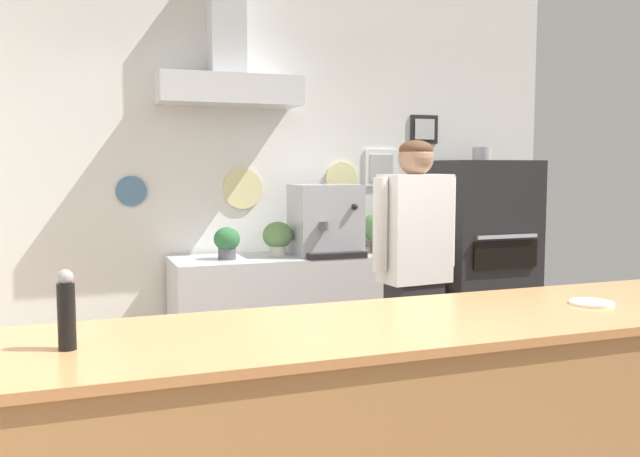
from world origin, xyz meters
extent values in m
cube|color=gray|center=(0.00, 2.58, 1.54)|extent=(5.16, 0.12, 3.08)
cube|color=white|center=(0.00, 2.52, 1.54)|extent=(5.12, 0.01, 3.04)
cylinder|color=teal|center=(-0.77, 2.50, 1.39)|extent=(0.21, 0.02, 0.21)
cylinder|color=beige|center=(0.01, 2.50, 1.39)|extent=(0.30, 0.02, 0.30)
cylinder|color=beige|center=(0.79, 2.50, 1.46)|extent=(0.26, 0.02, 0.26)
cube|color=black|center=(1.50, 2.50, 1.85)|extent=(0.24, 0.02, 0.22)
cube|color=silver|center=(1.50, 2.49, 1.85)|extent=(0.17, 0.01, 0.16)
cube|color=white|center=(1.12, 2.50, 1.54)|extent=(0.27, 0.02, 0.29)
cube|color=#B2B2B2|center=(1.12, 2.49, 1.54)|extent=(0.19, 0.01, 0.21)
cube|color=silver|center=(-0.12, 2.33, 2.07)|extent=(0.97, 0.39, 0.20)
cube|color=silver|center=(-0.12, 2.40, 2.60)|extent=(0.24, 0.24, 0.86)
cube|color=#CF8550|center=(0.00, -0.23, 1.01)|extent=(4.31, 0.73, 0.03)
cube|color=#B7BABF|center=(0.38, 2.18, 0.47)|extent=(1.85, 0.59, 0.93)
cube|color=#929499|center=(0.38, 2.18, 0.17)|extent=(1.76, 0.54, 0.02)
cube|color=#232326|center=(1.75, 2.07, 0.80)|extent=(0.71, 0.63, 1.60)
cube|color=black|center=(1.75, 1.74, 0.93)|extent=(0.53, 0.02, 0.20)
cube|color=#B7BABF|center=(1.75, 1.72, 1.06)|extent=(0.49, 0.02, 0.02)
cylinder|color=#B7BABF|center=(1.75, 2.07, 1.65)|extent=(0.14, 0.14, 0.10)
cube|color=#232328|center=(0.62, 1.01, 0.46)|extent=(0.30, 0.23, 0.91)
cube|color=white|center=(0.62, 1.01, 1.21)|extent=(0.39, 0.26, 0.60)
cylinder|color=white|center=(0.84, 1.03, 1.24)|extent=(0.08, 0.08, 0.51)
cylinder|color=white|center=(0.40, 0.98, 1.24)|extent=(0.08, 0.08, 0.51)
sphere|color=#997056|center=(0.62, 1.01, 1.60)|extent=(0.20, 0.20, 0.20)
ellipsoid|color=#4C331E|center=(0.62, 1.01, 1.64)|extent=(0.19, 0.19, 0.11)
cube|color=#A3A5AD|center=(0.53, 2.16, 1.18)|extent=(0.46, 0.37, 0.50)
cylinder|color=#4C4C51|center=(0.44, 1.95, 1.15)|extent=(0.06, 0.06, 0.06)
cube|color=black|center=(0.53, 1.94, 0.95)|extent=(0.41, 0.10, 0.04)
sphere|color=black|center=(0.67, 1.96, 1.28)|extent=(0.04, 0.04, 0.04)
cylinder|color=#9E563D|center=(0.94, 2.15, 0.98)|extent=(0.13, 0.13, 0.10)
ellipsoid|color=#5B844C|center=(0.94, 2.15, 1.11)|extent=(0.25, 0.25, 0.23)
cylinder|color=#4C4C51|center=(-0.18, 2.15, 0.97)|extent=(0.12, 0.12, 0.08)
ellipsoid|color=#2D6638|center=(-0.18, 2.15, 1.07)|extent=(0.18, 0.18, 0.16)
cylinder|color=beige|center=(0.19, 2.22, 0.97)|extent=(0.12, 0.12, 0.07)
ellipsoid|color=#5B844C|center=(0.19, 2.22, 1.07)|extent=(0.21, 0.21, 0.19)
cylinder|color=black|center=(-1.17, -0.24, 1.12)|extent=(0.05, 0.05, 0.19)
sphere|color=gray|center=(-1.17, -0.24, 1.24)|extent=(0.05, 0.05, 0.05)
cylinder|color=white|center=(0.71, -0.25, 1.03)|extent=(0.16, 0.16, 0.01)
camera|label=1|loc=(-1.14, -2.26, 1.55)|focal=37.63mm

